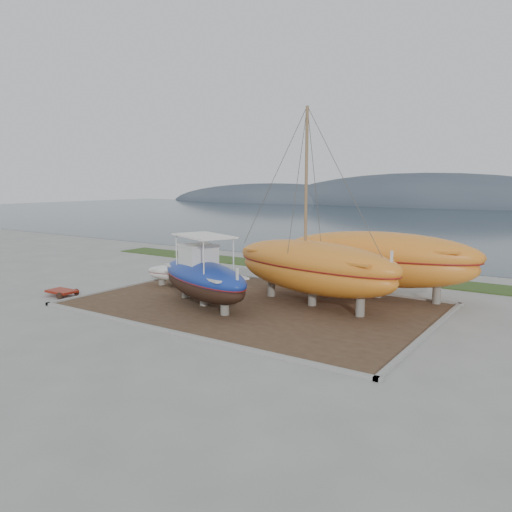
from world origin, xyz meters
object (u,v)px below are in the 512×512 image
Objects in this scene: blue_caique at (203,271)px; red_trailer at (62,293)px; white_dinghy at (180,276)px; orange_sailboat at (314,208)px; orange_bare_hull at (378,266)px.

red_trailer is (-8.31, -2.75, -1.75)m from blue_caique.
red_trailer is at bearing -145.32° from white_dinghy.
orange_sailboat is 4.10× the size of red_trailer.
orange_sailboat is 15.18m from red_trailer.
red_trailer is at bearing -138.98° from blue_caique.
orange_sailboat is at bearing -21.24° from white_dinghy.
white_dinghy is 0.41× the size of orange_sailboat.
orange_bare_hull is at bearing 67.99° from blue_caique.
white_dinghy is at bearing 168.32° from blue_caique.
blue_caique is 5.58m from white_dinghy.
orange_sailboat reaches higher than red_trailer.
blue_caique is 8.92m from red_trailer.
orange_sailboat is at bearing 22.07° from red_trailer.
white_dinghy is at bearing -167.20° from orange_bare_hull.
orange_bare_hull is at bearing -3.27° from white_dinghy.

